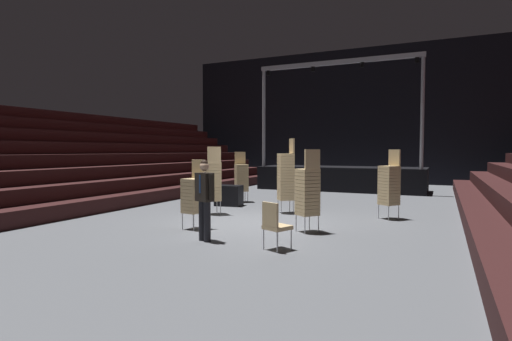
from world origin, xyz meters
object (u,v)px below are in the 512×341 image
at_px(chair_stack_mid_centre, 194,194).
at_px(equipment_road_case, 229,195).
at_px(chair_stack_front_left, 308,191).
at_px(chair_stack_mid_right, 286,176).
at_px(stage_riser, 341,176).
at_px(loose_chair_near_man, 275,223).
at_px(man_with_tie, 204,195).
at_px(chair_stack_mid_left, 213,180).
at_px(chair_stack_front_right, 241,177).
at_px(chair_stack_rear_left, 389,184).

distance_m(chair_stack_mid_centre, equipment_road_case, 4.30).
distance_m(chair_stack_front_left, equipment_road_case, 5.12).
bearing_deg(chair_stack_mid_right, chair_stack_front_left, 173.79).
bearing_deg(stage_riser, chair_stack_front_left, -81.27).
bearing_deg(loose_chair_near_man, chair_stack_front_left, 112.83).
bearing_deg(chair_stack_front_left, equipment_road_case, 88.68).
xyz_separation_m(man_with_tie, chair_stack_mid_left, (-1.74, 3.24, 0.04)).
relative_size(chair_stack_mid_centre, equipment_road_case, 1.90).
bearing_deg(chair_stack_front_left, stage_riser, 47.30).
xyz_separation_m(chair_stack_front_right, chair_stack_mid_left, (0.52, -2.96, 0.08)).
height_order(man_with_tie, chair_stack_mid_left, chair_stack_mid_left).
bearing_deg(chair_stack_front_left, chair_stack_mid_right, 69.14).
xyz_separation_m(chair_stack_rear_left, equipment_road_case, (-5.44, 0.54, -0.63)).
xyz_separation_m(stage_riser, chair_stack_rear_left, (3.15, -7.78, 0.31)).
height_order(stage_riser, equipment_road_case, stage_riser).
relative_size(stage_riser, man_with_tie, 4.51).
height_order(stage_riser, chair_stack_mid_left, stage_riser).
xyz_separation_m(equipment_road_case, loose_chair_near_man, (3.86, -5.22, 0.18)).
xyz_separation_m(chair_stack_front_left, chair_stack_mid_right, (-1.50, 2.54, 0.17)).
relative_size(chair_stack_front_left, loose_chair_near_man, 2.08).
xyz_separation_m(chair_stack_front_left, chair_stack_mid_left, (-3.44, 1.39, 0.04)).
relative_size(stage_riser, chair_stack_rear_left, 4.00).
distance_m(chair_stack_front_left, chair_stack_front_right, 5.88).
height_order(chair_stack_front_right, equipment_road_case, chair_stack_front_right).
relative_size(chair_stack_front_right, equipment_road_case, 2.09).
relative_size(chair_stack_mid_left, loose_chair_near_man, 2.17).
relative_size(chair_stack_front_right, chair_stack_mid_right, 0.82).
height_order(equipment_road_case, loose_chair_near_man, loose_chair_near_man).
distance_m(chair_stack_mid_left, chair_stack_mid_centre, 2.35).
bearing_deg(chair_stack_mid_right, chair_stack_mid_left, 83.75).
distance_m(stage_riser, chair_stack_front_right, 6.59).
xyz_separation_m(chair_stack_front_right, equipment_road_case, (0.06, -1.09, -0.59)).
height_order(stage_riser, chair_stack_rear_left, stage_riser).
relative_size(chair_stack_front_left, chair_stack_rear_left, 1.00).
xyz_separation_m(stage_riser, equipment_road_case, (-2.29, -7.24, -0.31)).
relative_size(stage_riser, chair_stack_mid_right, 3.41).
relative_size(chair_stack_front_right, chair_stack_mid_centre, 1.10).
bearing_deg(chair_stack_mid_left, man_with_tie, -108.49).
bearing_deg(chair_stack_front_left, loose_chair_near_man, -142.56).
distance_m(chair_stack_front_right, chair_stack_mid_left, 3.00).
height_order(chair_stack_mid_left, chair_stack_mid_right, chair_stack_mid_right).
xyz_separation_m(stage_riser, man_with_tie, (-0.09, -12.35, 0.31)).
xyz_separation_m(chair_stack_mid_left, chair_stack_rear_left, (4.98, 1.33, -0.04)).
height_order(stage_riser, chair_stack_mid_right, stage_riser).
xyz_separation_m(chair_stack_mid_centre, chair_stack_rear_left, (4.19, 3.55, 0.13)).
xyz_separation_m(stage_riser, chair_stack_mid_left, (-1.83, -9.11, 0.35)).
distance_m(stage_riser, chair_stack_mid_left, 9.30).
xyz_separation_m(man_with_tie, chair_stack_front_right, (-2.25, 6.20, -0.04)).
bearing_deg(chair_stack_front_right, loose_chair_near_man, 80.38).
relative_size(chair_stack_mid_right, chair_stack_mid_centre, 1.35).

